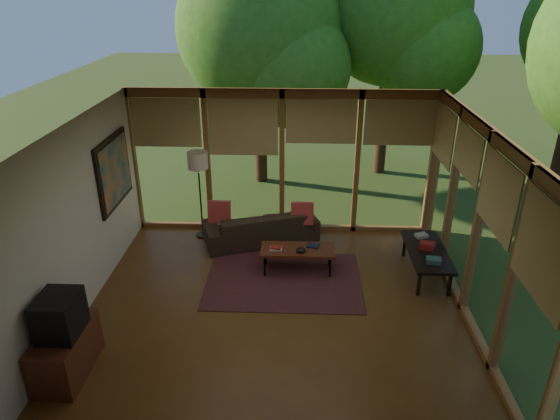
{
  "coord_description": "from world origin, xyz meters",
  "views": [
    {
      "loc": [
        0.32,
        -6.16,
        4.4
      ],
      "look_at": [
        0.04,
        0.7,
        1.23
      ],
      "focal_mm": 32.0,
      "sensor_mm": 36.0,
      "label": 1
    }
  ],
  "objects_px": {
    "television": "(59,315)",
    "coffee_table": "(298,250)",
    "floor_lamp": "(198,165)",
    "media_cabinet": "(66,352)",
    "sofa": "(261,226)",
    "side_console": "(427,252)"
  },
  "relations": [
    {
      "from": "television",
      "to": "media_cabinet",
      "type": "bearing_deg",
      "value": 180.0
    },
    {
      "from": "sofa",
      "to": "television",
      "type": "relative_size",
      "value": 3.71
    },
    {
      "from": "television",
      "to": "sofa",
      "type": "bearing_deg",
      "value": 59.26
    },
    {
      "from": "television",
      "to": "floor_lamp",
      "type": "distance_m",
      "value": 3.83
    },
    {
      "from": "media_cabinet",
      "to": "side_console",
      "type": "relative_size",
      "value": 0.71
    },
    {
      "from": "floor_lamp",
      "to": "coffee_table",
      "type": "xyz_separation_m",
      "value": [
        1.8,
        -1.2,
        -1.01
      ]
    },
    {
      "from": "sofa",
      "to": "floor_lamp",
      "type": "height_order",
      "value": "floor_lamp"
    },
    {
      "from": "floor_lamp",
      "to": "coffee_table",
      "type": "height_order",
      "value": "floor_lamp"
    },
    {
      "from": "media_cabinet",
      "to": "side_console",
      "type": "distance_m",
      "value": 5.45
    },
    {
      "from": "sofa",
      "to": "floor_lamp",
      "type": "distance_m",
      "value": 1.58
    },
    {
      "from": "media_cabinet",
      "to": "sofa",
      "type": "bearing_deg",
      "value": 59.02
    },
    {
      "from": "television",
      "to": "side_console",
      "type": "bearing_deg",
      "value": 26.73
    },
    {
      "from": "coffee_table",
      "to": "television",
      "type": "bearing_deg",
      "value": -138.37
    },
    {
      "from": "sofa",
      "to": "coffee_table",
      "type": "height_order",
      "value": "sofa"
    },
    {
      "from": "floor_lamp",
      "to": "side_console",
      "type": "bearing_deg",
      "value": -17.4
    },
    {
      "from": "floor_lamp",
      "to": "television",
      "type": "bearing_deg",
      "value": -104.82
    },
    {
      "from": "floor_lamp",
      "to": "media_cabinet",
      "type": "bearing_deg",
      "value": -105.12
    },
    {
      "from": "television",
      "to": "coffee_table",
      "type": "height_order",
      "value": "television"
    },
    {
      "from": "television",
      "to": "side_console",
      "type": "height_order",
      "value": "television"
    },
    {
      "from": "media_cabinet",
      "to": "coffee_table",
      "type": "relative_size",
      "value": 0.83
    },
    {
      "from": "floor_lamp",
      "to": "side_console",
      "type": "xyz_separation_m",
      "value": [
        3.88,
        -1.22,
        -1.0
      ]
    },
    {
      "from": "sofa",
      "to": "coffee_table",
      "type": "distance_m",
      "value": 1.25
    }
  ]
}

